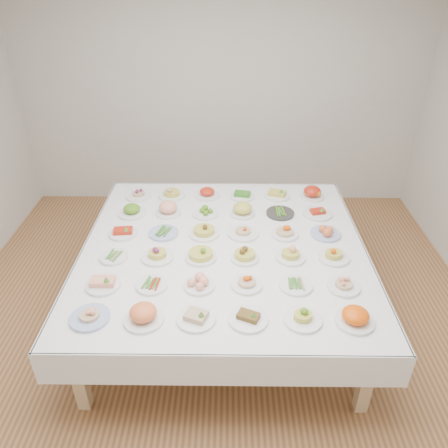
{
  "coord_description": "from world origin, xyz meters",
  "views": [
    {
      "loc": [
        0.11,
        -2.89,
        2.87
      ],
      "look_at": [
        0.07,
        0.35,
        0.88
      ],
      "focal_mm": 35.0,
      "sensor_mm": 36.0,
      "label": 1
    }
  ],
  "objects_px": {
    "display_table": "(224,252)",
    "dish_0": "(89,312)",
    "dish_35": "(312,191)",
    "dish_18": "(123,231)"
  },
  "relations": [
    {
      "from": "display_table",
      "to": "dish_0",
      "type": "relative_size",
      "value": 8.98
    },
    {
      "from": "display_table",
      "to": "dish_35",
      "type": "distance_m",
      "value": 1.27
    },
    {
      "from": "display_table",
      "to": "dish_18",
      "type": "height_order",
      "value": "dish_18"
    },
    {
      "from": "dish_0",
      "to": "dish_35",
      "type": "height_order",
      "value": "dish_35"
    },
    {
      "from": "display_table",
      "to": "dish_18",
      "type": "bearing_deg",
      "value": 169.25
    },
    {
      "from": "dish_35",
      "to": "dish_0",
      "type": "bearing_deg",
      "value": -135.22
    },
    {
      "from": "dish_0",
      "to": "dish_18",
      "type": "xyz_separation_m",
      "value": [
        0.01,
        1.06,
        -0.02
      ]
    },
    {
      "from": "dish_0",
      "to": "dish_35",
      "type": "relative_size",
      "value": 0.95
    },
    {
      "from": "display_table",
      "to": "dish_35",
      "type": "xyz_separation_m",
      "value": [
        0.89,
        0.89,
        0.14
      ]
    },
    {
      "from": "dish_18",
      "to": "dish_35",
      "type": "bearing_deg",
      "value": 21.95
    }
  ]
}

